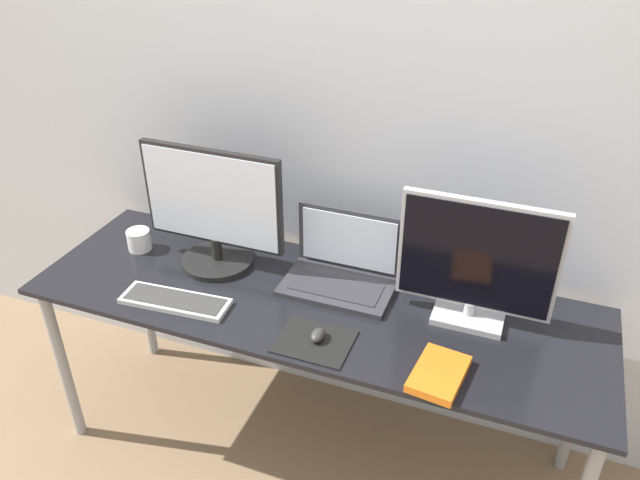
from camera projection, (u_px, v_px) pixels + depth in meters
name	position (u px, v px, depth m)	size (l,w,h in m)	color
wall_back	(353.00, 101.00, 2.03)	(7.00, 0.05, 2.50)	silver
desk	(312.00, 317.00, 2.06)	(1.87, 0.60, 0.70)	black
monitor_left	(213.00, 211.00, 2.10)	(0.50, 0.25, 0.43)	black
monitor_right	(476.00, 263.00, 1.83)	(0.47, 0.15, 0.41)	#B2B2B7
laptop	(342.00, 267.00, 2.07)	(0.36, 0.23, 0.24)	#333338
keyboard	(175.00, 301.00, 1.99)	(0.36, 0.14, 0.02)	silver
mousepad	(315.00, 341.00, 1.84)	(0.22, 0.18, 0.00)	black
mouse	(318.00, 335.00, 1.83)	(0.04, 0.06, 0.03)	#333333
book	(439.00, 374.00, 1.71)	(0.15, 0.21, 0.02)	orange
mug	(139.00, 240.00, 2.26)	(0.08, 0.08, 0.08)	white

